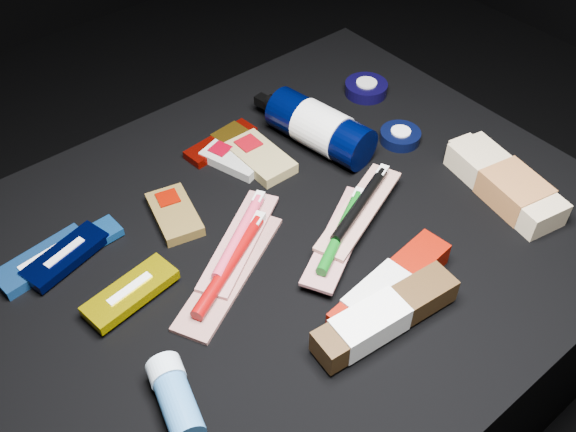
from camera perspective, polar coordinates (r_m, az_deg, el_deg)
ground at (r=1.29m, az=-0.24°, el=-13.83°), size 3.00×3.00×0.00m
cloth_table at (r=1.12m, az=-0.27°, el=-8.58°), size 0.98×0.78×0.40m
luna_bar_0 at (r=0.98m, az=-20.90°, el=-3.70°), size 0.14×0.07×0.02m
luna_bar_1 at (r=0.99m, az=-17.67°, el=-2.24°), size 0.11×0.05×0.01m
luna_bar_2 at (r=0.97m, az=-19.15°, el=-3.37°), size 0.13×0.08×0.02m
luna_bar_3 at (r=0.90m, az=-13.81°, el=-6.61°), size 0.14×0.07×0.02m
clif_bar_0 at (r=1.00m, az=-10.13°, el=0.33°), size 0.08×0.12×0.02m
clif_bar_1 at (r=1.08m, az=-5.04°, el=5.17°), size 0.08×0.12×0.02m
clif_bar_2 at (r=1.08m, az=-2.66°, el=5.35°), size 0.07×0.12×0.02m
power_bar at (r=1.12m, az=-5.68°, el=6.67°), size 0.14×0.05×0.02m
lotion_bottle at (r=1.09m, az=2.85°, el=7.83°), size 0.10×0.24×0.08m
cream_tin_upper at (r=1.24m, az=6.96°, el=11.22°), size 0.08×0.08×0.02m
cream_tin_lower at (r=1.14m, az=9.94°, el=7.01°), size 0.07×0.07×0.02m
bodywash_bottle at (r=1.07m, az=18.81°, el=2.65°), size 0.11×0.22×0.04m
deodorant_stick at (r=0.79m, az=-10.00°, el=-15.55°), size 0.07×0.11×0.04m
toothbrush_pack_0 at (r=0.91m, az=-5.11°, el=-4.51°), size 0.24×0.16×0.03m
toothbrush_pack_1 at (r=0.94m, az=-4.29°, el=-1.89°), size 0.20×0.15×0.02m
toothbrush_pack_2 at (r=0.94m, az=4.75°, el=-1.52°), size 0.21×0.14×0.02m
toothbrush_pack_3 at (r=0.97m, az=6.47°, el=0.90°), size 0.21×0.12×0.02m
toothpaste_carton_red at (r=0.88m, az=8.70°, el=-6.59°), size 0.21×0.07×0.04m
toothpaste_carton_green at (r=0.84m, az=8.21°, el=-9.02°), size 0.21×0.07×0.04m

